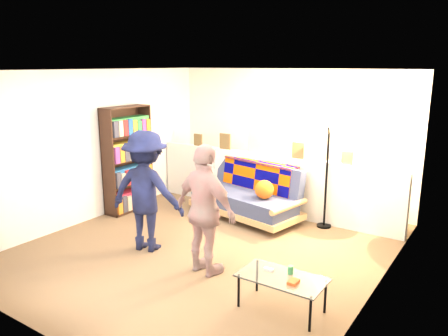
{
  "coord_description": "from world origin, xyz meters",
  "views": [
    {
      "loc": [
        3.32,
        -4.56,
        2.48
      ],
      "look_at": [
        0.0,
        0.4,
        1.05
      ],
      "focal_mm": 35.0,
      "sensor_mm": 36.0,
      "label": 1
    }
  ],
  "objects_px": {
    "bookshelf": "(128,163)",
    "floor_lamp": "(329,154)",
    "coffee_table": "(282,279)",
    "person_left": "(146,191)",
    "futon_sofa": "(248,195)",
    "person_right": "(206,211)"
  },
  "relations": [
    {
      "from": "coffee_table",
      "to": "floor_lamp",
      "type": "xyz_separation_m",
      "value": [
        -0.51,
        2.53,
        0.81
      ]
    },
    {
      "from": "futon_sofa",
      "to": "coffee_table",
      "type": "bearing_deg",
      "value": -52.28
    },
    {
      "from": "bookshelf",
      "to": "coffee_table",
      "type": "height_order",
      "value": "bookshelf"
    },
    {
      "from": "bookshelf",
      "to": "floor_lamp",
      "type": "height_order",
      "value": "bookshelf"
    },
    {
      "from": "futon_sofa",
      "to": "floor_lamp",
      "type": "xyz_separation_m",
      "value": [
        1.22,
        0.29,
        0.79
      ]
    },
    {
      "from": "bookshelf",
      "to": "person_left",
      "type": "relative_size",
      "value": 1.1
    },
    {
      "from": "floor_lamp",
      "to": "futon_sofa",
      "type": "bearing_deg",
      "value": -166.53
    },
    {
      "from": "futon_sofa",
      "to": "person_right",
      "type": "xyz_separation_m",
      "value": [
        0.59,
        -2.0,
        0.42
      ]
    },
    {
      "from": "coffee_table",
      "to": "person_left",
      "type": "xyz_separation_m",
      "value": [
        -2.22,
        0.38,
        0.47
      ]
    },
    {
      "from": "floor_lamp",
      "to": "person_right",
      "type": "xyz_separation_m",
      "value": [
        -0.63,
        -2.29,
        -0.36
      ]
    },
    {
      "from": "bookshelf",
      "to": "person_left",
      "type": "xyz_separation_m",
      "value": [
        1.42,
        -1.04,
        -0.02
      ]
    },
    {
      "from": "bookshelf",
      "to": "futon_sofa",
      "type": "bearing_deg",
      "value": 23.24
    },
    {
      "from": "coffee_table",
      "to": "futon_sofa",
      "type": "bearing_deg",
      "value": 127.72
    },
    {
      "from": "futon_sofa",
      "to": "person_left",
      "type": "xyz_separation_m",
      "value": [
        -0.49,
        -1.86,
        0.44
      ]
    },
    {
      "from": "bookshelf",
      "to": "coffee_table",
      "type": "relative_size",
      "value": 2.03
    },
    {
      "from": "coffee_table",
      "to": "floor_lamp",
      "type": "relative_size",
      "value": 0.54
    },
    {
      "from": "coffee_table",
      "to": "bookshelf",
      "type": "bearing_deg",
      "value": 158.77
    },
    {
      "from": "futon_sofa",
      "to": "person_left",
      "type": "distance_m",
      "value": 1.97
    },
    {
      "from": "coffee_table",
      "to": "floor_lamp",
      "type": "distance_m",
      "value": 2.7
    },
    {
      "from": "bookshelf",
      "to": "floor_lamp",
      "type": "distance_m",
      "value": 3.34
    },
    {
      "from": "person_left",
      "to": "person_right",
      "type": "xyz_separation_m",
      "value": [
        1.09,
        -0.14,
        -0.02
      ]
    },
    {
      "from": "bookshelf",
      "to": "floor_lamp",
      "type": "xyz_separation_m",
      "value": [
        3.14,
        1.11,
        0.32
      ]
    }
  ]
}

